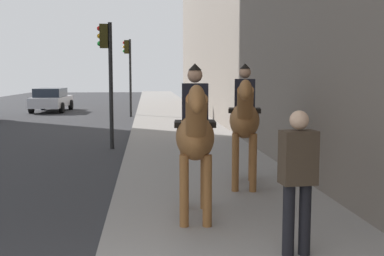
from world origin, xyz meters
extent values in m
ellipsoid|color=brown|center=(3.53, -1.31, 1.33)|extent=(1.54, 0.68, 0.66)
cylinder|color=brown|center=(3.07, -1.44, 0.62)|extent=(0.13, 0.13, 1.01)
cylinder|color=brown|center=(3.10, -1.12, 0.62)|extent=(0.13, 0.13, 1.01)
cylinder|color=brown|center=(3.97, -1.51, 0.62)|extent=(0.13, 0.13, 1.01)
cylinder|color=brown|center=(3.99, -1.19, 0.62)|extent=(0.13, 0.13, 1.01)
cylinder|color=brown|center=(2.76, -1.25, 1.68)|extent=(0.65, 0.33, 0.68)
ellipsoid|color=brown|center=(2.55, -1.24, 1.92)|extent=(0.64, 0.27, 0.49)
cylinder|color=black|center=(4.24, -1.37, 1.23)|extent=(0.29, 0.12, 0.55)
cube|color=black|center=(3.58, -1.32, 1.51)|extent=(0.49, 0.63, 0.08)
cube|color=black|center=(3.58, -1.32, 1.82)|extent=(0.31, 0.40, 0.55)
sphere|color=tan|center=(3.58, -1.32, 2.22)|extent=(0.22, 0.22, 0.22)
cone|color=black|center=(3.58, -1.32, 2.34)|extent=(0.22, 0.22, 0.10)
ellipsoid|color=brown|center=(5.45, -2.44, 1.38)|extent=(1.58, 0.84, 0.66)
cylinder|color=brown|center=(4.98, -2.51, 0.65)|extent=(0.13, 0.13, 1.06)
cylinder|color=brown|center=(5.04, -2.20, 0.65)|extent=(0.13, 0.13, 1.06)
cylinder|color=brown|center=(5.86, -2.68, 0.65)|extent=(0.13, 0.13, 1.06)
cylinder|color=brown|center=(5.93, -2.37, 0.65)|extent=(0.13, 0.13, 1.06)
cylinder|color=brown|center=(4.70, -2.29, 1.72)|extent=(0.67, 0.40, 0.68)
ellipsoid|color=brown|center=(4.49, -2.25, 1.97)|extent=(0.66, 0.34, 0.49)
cylinder|color=black|center=(6.15, -2.58, 1.28)|extent=(0.30, 0.15, 0.55)
cube|color=black|center=(5.50, -2.45, 1.56)|extent=(0.55, 0.67, 0.08)
cube|color=black|center=(5.50, -2.45, 1.87)|extent=(0.35, 0.43, 0.55)
sphere|color=tan|center=(5.50, -2.45, 2.27)|extent=(0.22, 0.22, 0.22)
cone|color=black|center=(5.50, -2.45, 2.39)|extent=(0.23, 0.23, 0.10)
cylinder|color=black|center=(1.90, -2.24, 0.54)|extent=(0.14, 0.14, 0.85)
cylinder|color=black|center=(1.92, -2.44, 0.54)|extent=(0.14, 0.14, 0.85)
cube|color=#3F3326|center=(1.91, -2.34, 1.28)|extent=(0.29, 0.42, 0.62)
sphere|color=#D8AD8C|center=(1.91, -2.34, 1.71)|extent=(0.22, 0.22, 0.22)
cube|color=silver|center=(26.58, 5.20, 0.62)|extent=(4.64, 1.88, 0.60)
cube|color=#262D38|center=(26.31, 5.20, 1.18)|extent=(2.59, 1.61, 0.52)
cylinder|color=black|center=(28.03, 6.03, 0.32)|extent=(0.65, 0.24, 0.64)
cylinder|color=black|center=(27.98, 4.28, 0.32)|extent=(0.65, 0.24, 0.64)
cylinder|color=black|center=(25.19, 6.11, 0.32)|extent=(0.65, 0.24, 0.64)
cylinder|color=black|center=(25.14, 4.36, 0.32)|extent=(0.65, 0.24, 0.64)
cylinder|color=black|center=(11.10, 0.45, 1.88)|extent=(0.12, 0.12, 3.77)
cube|color=#2D280C|center=(11.10, 0.63, 3.37)|extent=(0.20, 0.24, 0.70)
sphere|color=red|center=(11.10, 0.76, 3.59)|extent=(0.14, 0.14, 0.14)
sphere|color=orange|center=(11.10, 0.76, 3.37)|extent=(0.14, 0.14, 0.14)
sphere|color=green|center=(11.10, 0.76, 3.15)|extent=(0.14, 0.14, 0.14)
cylinder|color=black|center=(22.34, 0.25, 2.05)|extent=(0.12, 0.12, 4.11)
cube|color=#2D280C|center=(22.34, 0.43, 3.71)|extent=(0.20, 0.24, 0.70)
sphere|color=red|center=(22.34, 0.56, 3.93)|extent=(0.14, 0.14, 0.14)
sphere|color=orange|center=(22.34, 0.56, 3.71)|extent=(0.14, 0.14, 0.14)
sphere|color=green|center=(22.34, 0.56, 3.49)|extent=(0.14, 0.14, 0.14)
camera|label=1|loc=(-3.35, -0.62, 2.22)|focal=44.70mm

